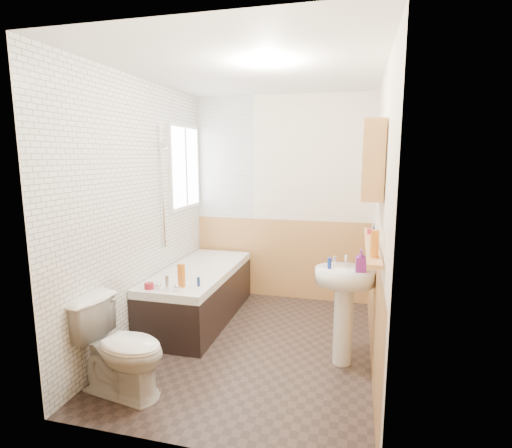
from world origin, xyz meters
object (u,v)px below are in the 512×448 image
object	(u,v)px
sink	(344,296)
medicine_cabinet	(372,160)
pine_shelf	(372,245)
bathtub	(199,292)
toilet	(121,348)

from	to	relation	value
sink	medicine_cabinet	size ratio (longest dim) A/B	1.50
sink	pine_shelf	distance (m)	0.54
bathtub	sink	xyz separation A→B (m)	(1.57, -0.60, 0.31)
bathtub	pine_shelf	distance (m)	2.08
pine_shelf	medicine_cabinet	world-z (taller)	medicine_cabinet
toilet	medicine_cabinet	world-z (taller)	medicine_cabinet
pine_shelf	medicine_cabinet	bearing A→B (deg)	117.12
sink	bathtub	bearing A→B (deg)	170.18
sink	pine_shelf	bearing A→B (deg)	-23.15
bathtub	pine_shelf	world-z (taller)	pine_shelf
pine_shelf	medicine_cabinet	distance (m)	0.66
bathtub	sink	size ratio (longest dim) A/B	1.76
toilet	pine_shelf	size ratio (longest dim) A/B	0.56
toilet	medicine_cabinet	bearing A→B (deg)	-56.29
toilet	pine_shelf	bearing A→B (deg)	-58.09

